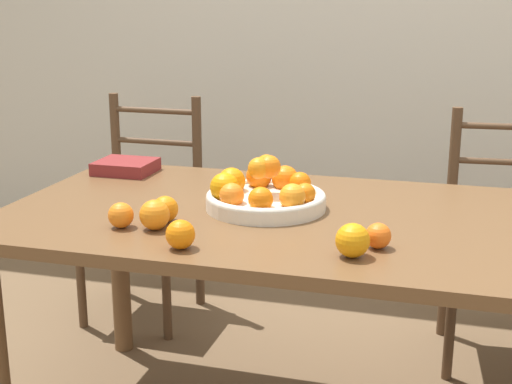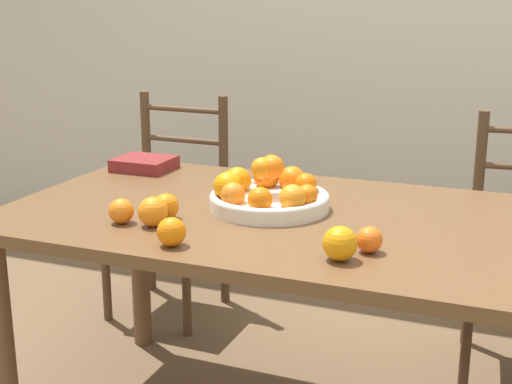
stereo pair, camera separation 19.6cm
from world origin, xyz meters
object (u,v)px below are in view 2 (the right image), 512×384
Objects in this scene: orange_loose_5 at (369,240)px; chair_left at (170,208)px; orange_loose_2 at (166,206)px; orange_loose_3 at (121,211)px; fruit_bowl at (268,194)px; book_stack at (144,164)px; orange_loose_0 at (340,243)px; orange_loose_4 at (153,212)px; orange_loose_1 at (171,232)px.

chair_left reaches higher than orange_loose_5.
orange_loose_3 is (-0.09, -0.08, -0.00)m from orange_loose_2.
fruit_bowl is 4.83× the size of orange_loose_2.
orange_loose_0 is at bearing -35.05° from book_stack.
orange_loose_4 is at bearing -57.50° from book_stack.
orange_loose_0 reaches higher than orange_loose_3.
chair_left reaches higher than orange_loose_2.
orange_loose_0 is at bearing 7.93° from orange_loose_1.
orange_loose_1 is at bearing -104.96° from fruit_bowl.
orange_loose_3 is 1.08× the size of orange_loose_5.
orange_loose_5 is (0.68, 0.02, -0.00)m from orange_loose_3.
orange_loose_2 is (-0.23, -0.20, -0.01)m from fruit_bowl.
orange_loose_3 is 0.09m from orange_loose_4.
orange_loose_5 is 0.33× the size of book_stack.
orange_loose_1 is 0.83m from book_stack.
fruit_bowl is 1.78× the size of book_stack.
orange_loose_3 is 0.07× the size of chair_left.
chair_left is (-0.40, 0.98, -0.31)m from orange_loose_3.
orange_loose_1 is 0.48m from orange_loose_5.
orange_loose_4 is 1.26× the size of orange_loose_5.
orange_loose_2 is 0.89× the size of orange_loose_4.
orange_loose_0 is at bearing -47.31° from fruit_bowl.
orange_loose_4 is (-0.12, 0.12, 0.00)m from orange_loose_1.
orange_loose_1 is at bearing -44.97° from orange_loose_4.
orange_loose_2 is 0.37× the size of book_stack.
orange_loose_2 is (-0.53, 0.14, -0.01)m from orange_loose_0.
orange_loose_1 is at bearing -60.03° from chair_left.
orange_loose_5 is at bearing 16.32° from orange_loose_1.
book_stack is at bearing 153.44° from fruit_bowl.
chair_left reaches higher than orange_loose_3.
orange_loose_1 is 0.37× the size of book_stack.
orange_loose_3 is 0.68m from orange_loose_5.
chair_left is at bearing 134.61° from orange_loose_0.
orange_loose_5 is at bearing -30.12° from book_stack.
orange_loose_5 is 1.09m from book_stack.
orange_loose_2 is at bearing 122.27° from orange_loose_1.
orange_loose_1 is 1.14× the size of orange_loose_5.
orange_loose_0 is 1.02× the size of orange_loose_4.
orange_loose_3 is 0.85× the size of orange_loose_4.
orange_loose_2 is at bearing -53.89° from book_stack.
fruit_bowl is at bearing 132.69° from orange_loose_0.
orange_loose_2 is 0.07m from orange_loose_4.
book_stack is at bearing 149.88° from orange_loose_5.
orange_loose_3 is at bearing -67.25° from chair_left.
orange_loose_0 reaches higher than orange_loose_4.
orange_loose_3 is (-0.63, 0.05, -0.01)m from orange_loose_0.
fruit_bowl is at bearing 41.21° from orange_loose_3.
orange_loose_0 is 1.13× the size of orange_loose_1.
chair_left is (-0.61, 1.09, -0.31)m from orange_loose_1.
orange_loose_5 is 1.47m from chair_left.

